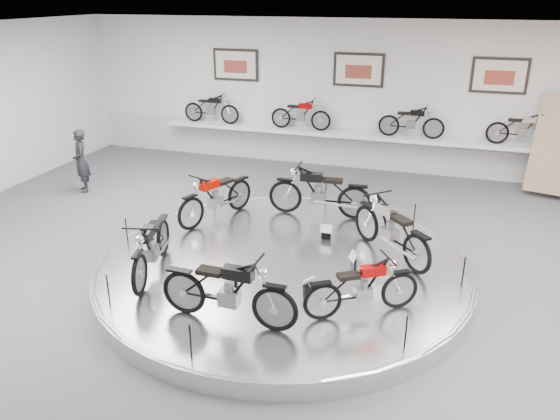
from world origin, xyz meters
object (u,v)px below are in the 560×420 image
(bike_d, at_px, (151,245))
(display_platform, at_px, (283,268))
(bike_a, at_px, (391,228))
(bike_e, at_px, (228,290))
(bike_f, at_px, (362,287))
(bike_b, at_px, (320,191))
(bike_c, at_px, (216,196))
(visitor, at_px, (81,161))
(shelf, at_px, (354,135))

(bike_d, bearing_deg, display_platform, 105.04)
(bike_a, bearing_deg, bike_e, 101.47)
(bike_e, distance_m, bike_f, 1.90)
(bike_b, relative_size, bike_c, 1.06)
(bike_c, relative_size, visitor, 1.10)
(shelf, relative_size, bike_b, 6.06)
(bike_b, bearing_deg, shelf, -91.96)
(bike_b, height_order, bike_c, bike_b)
(bike_b, bearing_deg, bike_e, 83.07)
(bike_d, xyz_separation_m, visitor, (-4.11, 3.75, -0.02))
(display_platform, xyz_separation_m, bike_f, (1.56, -1.24, 0.59))
(bike_b, height_order, visitor, visitor)
(shelf, relative_size, bike_a, 6.19)
(shelf, distance_m, bike_c, 5.37)
(bike_c, distance_m, bike_d, 2.43)
(shelf, height_order, visitor, visitor)
(shelf, bearing_deg, bike_f, -78.43)
(bike_c, bearing_deg, bike_a, 102.12)
(visitor, bearing_deg, bike_c, 31.51)
(shelf, relative_size, visitor, 7.09)
(display_platform, distance_m, bike_a, 1.99)
(shelf, bearing_deg, bike_d, -104.38)
(shelf, distance_m, bike_f, 7.81)
(display_platform, xyz_separation_m, visitor, (-6.02, 2.68, 0.63))
(bike_b, bearing_deg, visitor, -7.99)
(display_platform, height_order, bike_b, bike_b)
(bike_b, bearing_deg, display_platform, 84.17)
(bike_a, distance_m, bike_d, 4.06)
(shelf, xyz_separation_m, bike_f, (1.56, -7.64, -0.26))
(bike_f, bearing_deg, bike_b, 80.35)
(bike_c, xyz_separation_m, bike_e, (1.68, -3.38, 0.00))
(bike_a, height_order, bike_d, bike_a)
(bike_c, xyz_separation_m, bike_d, (-0.06, -2.43, -0.01))
(bike_b, height_order, bike_e, bike_b)
(bike_c, bearing_deg, visitor, -85.75)
(bike_f, height_order, visitor, visitor)
(display_platform, bearing_deg, shelf, 90.00)
(shelf, xyz_separation_m, visitor, (-6.02, -3.72, -0.22))
(bike_d, relative_size, bike_e, 0.98)
(bike_b, height_order, bike_d, bike_b)
(bike_f, bearing_deg, visitor, 119.78)
(bike_a, distance_m, visitor, 7.97)
(shelf, relative_size, bike_f, 7.41)
(bike_a, bearing_deg, bike_d, 72.37)
(bike_a, height_order, bike_b, bike_b)
(visitor, bearing_deg, bike_d, 6.67)
(visitor, bearing_deg, bike_b, 44.30)
(display_platform, xyz_separation_m, bike_c, (-1.85, 1.37, 0.65))
(bike_f, bearing_deg, bike_c, 109.75)
(bike_c, height_order, bike_d, bike_c)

